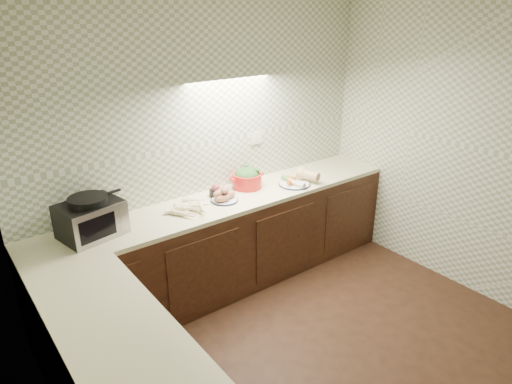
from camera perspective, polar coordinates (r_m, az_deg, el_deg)
room at (r=2.87m, az=13.06°, el=3.00°), size 3.60×3.60×2.60m
counter at (r=3.49m, az=-5.22°, el=-14.74°), size 3.60×3.60×0.90m
toaster_oven at (r=3.70m, az=-19.95°, el=-3.04°), size 0.51×0.43×0.32m
parsnip_pile at (r=4.01m, az=-8.30°, el=-1.70°), size 0.36×0.34×0.08m
sweet_potato_plate at (r=4.13m, az=-4.06°, el=-0.43°), size 0.26×0.25×0.15m
onion_bowl at (r=4.25m, az=-4.80°, el=0.10°), size 0.16×0.16×0.13m
dutch_oven at (r=4.42m, az=-1.13°, el=1.76°), size 0.36×0.31×0.20m
veg_plate at (r=4.57m, az=5.29°, el=1.79°), size 0.39×0.36×0.14m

